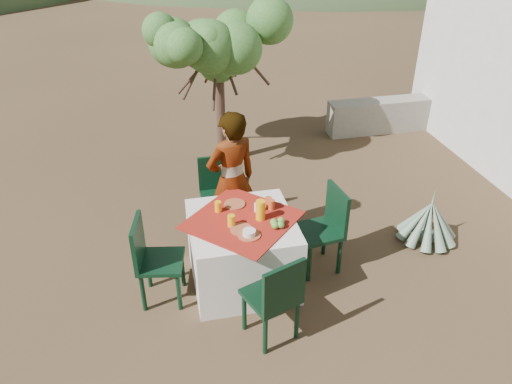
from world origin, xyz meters
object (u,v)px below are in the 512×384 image
shrub_tree (222,51)px  juice_pitcher (261,210)px  person (232,181)px  agave (429,221)px  table (243,251)px  chair_near (276,296)px  chair_right (326,226)px  chair_left (152,257)px  chair_far (217,190)px

shrub_tree → juice_pitcher: shrub_tree is taller
person → agave: bearing=149.6°
person → table: bearing=69.5°
chair_near → juice_pitcher: 0.90m
shrub_tree → person: bearing=-97.1°
table → chair_right: bearing=3.0°
chair_near → juice_pitcher: bearing=-114.1°
chair_left → chair_near: bearing=-116.5°
chair_near → chair_left: (-1.02, 0.77, 0.00)m
table → chair_left: 0.91m
chair_far → person: 0.49m
juice_pitcher → table: bearing=170.8°
shrub_tree → agave: (1.95, -2.54, -1.39)m
chair_left → chair_right: chair_right is taller
table → chair_far: chair_far is taller
person → agave: person is taller
table → chair_near: bearing=-81.5°
juice_pitcher → chair_far: bearing=103.9°
chair_right → juice_pitcher: 0.80m
chair_left → juice_pitcher: (1.07, 0.05, 0.36)m
shrub_tree → juice_pitcher: size_ratio=10.09×
shrub_tree → table: bearing=-95.8°
chair_far → chair_right: 1.41m
chair_far → chair_left: size_ratio=0.96×
table → person: size_ratio=0.81×
chair_far → chair_right: (0.99, -1.01, 0.03)m
chair_near → shrub_tree: size_ratio=0.44×
person → juice_pitcher: (0.15, -0.73, 0.06)m
table → shrub_tree: shrub_tree is taller
chair_right → shrub_tree: 3.02m
shrub_tree → juice_pitcher: (-0.11, -2.81, -0.77)m
person → chair_near: bearing=75.2°
chair_left → agave: 3.15m
chair_right → juice_pitcher: (-0.72, -0.08, 0.34)m
chair_far → person: person is taller
chair_right → juice_pitcher: bearing=-91.3°
agave → juice_pitcher: juice_pitcher is taller
table → chair_near: (0.13, -0.85, 0.13)m
chair_near → shrub_tree: 3.81m
chair_left → person: person is taller
chair_near → person: size_ratio=0.57×
table → chair_far: size_ratio=1.48×
person → shrub_tree: 2.26m
chair_far → chair_left: 1.39m
chair_right → juice_pitcher: juice_pitcher is taller
table → chair_right: chair_right is taller
agave → chair_right: bearing=-171.8°
table → chair_near: chair_near is taller
table → agave: 2.25m
chair_far → chair_near: size_ratio=0.96×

